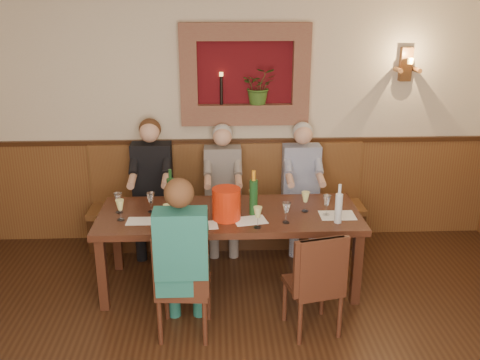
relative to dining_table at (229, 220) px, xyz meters
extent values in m
cube|color=beige|center=(0.00, 1.15, 0.72)|extent=(6.00, 0.04, 2.80)
cube|color=brown|center=(0.00, 1.13, -0.13)|extent=(6.00, 0.04, 1.10)
cube|color=#381E0F|center=(0.00, 1.13, 0.45)|extent=(6.02, 0.06, 0.05)
cube|color=#530B11|center=(0.20, 1.13, 1.17)|extent=(1.00, 0.02, 0.70)
cube|color=brown|center=(0.20, 1.09, 1.61)|extent=(1.36, 0.12, 0.18)
cube|color=brown|center=(0.20, 1.09, 0.73)|extent=(1.36, 0.12, 0.18)
cube|color=brown|center=(-0.39, 1.09, 1.17)|extent=(0.18, 0.12, 0.70)
cube|color=brown|center=(0.79, 1.09, 1.17)|extent=(0.18, 0.12, 0.70)
cube|color=brown|center=(0.20, 1.09, 0.84)|extent=(1.00, 0.14, 0.04)
imported|color=#365B1F|center=(0.35, 1.09, 1.06)|extent=(0.35, 0.30, 0.39)
cylinder|color=black|center=(-0.05, 1.09, 1.01)|extent=(0.03, 0.03, 0.30)
cylinder|color=#FFBF59|center=(-0.05, 1.09, 1.18)|extent=(0.04, 0.04, 0.04)
cube|color=brown|center=(1.90, 1.10, 1.27)|extent=(0.12, 0.08, 0.35)
cylinder|color=brown|center=(1.80, 1.03, 1.22)|extent=(0.05, 0.18, 0.05)
cylinder|color=brown|center=(2.00, 1.03, 1.22)|extent=(0.05, 0.18, 0.05)
cylinder|color=#FFBF59|center=(1.90, 0.97, 1.32)|extent=(0.06, 0.06, 0.06)
cube|color=#341A0F|center=(0.00, 0.00, 0.04)|extent=(2.40, 0.90, 0.06)
cube|color=#341A0F|center=(-1.12, -0.37, -0.33)|extent=(0.08, 0.08, 0.69)
cube|color=#341A0F|center=(1.12, -0.37, -0.33)|extent=(0.08, 0.08, 0.69)
cube|color=#341A0F|center=(-1.12, 0.37, -0.33)|extent=(0.08, 0.08, 0.69)
cube|color=#341A0F|center=(1.12, 0.37, -0.33)|extent=(0.08, 0.08, 0.69)
cube|color=#381E0F|center=(0.00, 0.91, -0.48)|extent=(3.00, 0.40, 0.40)
cube|color=brown|center=(0.00, 0.91, -0.26)|extent=(3.00, 0.45, 0.06)
cube|color=brown|center=(0.00, 1.10, 0.10)|extent=(3.00, 0.06, 0.66)
cube|color=#341A0F|center=(-0.39, -0.74, -0.48)|extent=(0.42, 0.42, 0.40)
cube|color=#341A0F|center=(-0.39, -0.74, -0.25)|extent=(0.44, 0.44, 0.05)
cube|color=#341A0F|center=(-0.40, -0.93, 0.02)|extent=(0.42, 0.07, 0.49)
cube|color=#341A0F|center=(0.66, -0.75, -0.48)|extent=(0.46, 0.46, 0.38)
cube|color=#341A0F|center=(0.66, -0.75, -0.27)|extent=(0.48, 0.48, 0.05)
cube|color=#341A0F|center=(0.70, -0.92, 0.00)|extent=(0.40, 0.13, 0.48)
cube|color=black|center=(-0.80, 0.76, -0.45)|extent=(0.42, 0.44, 0.45)
cube|color=black|center=(-0.80, 0.93, 0.21)|extent=(0.42, 0.22, 0.55)
sphere|color=#D8A384|center=(-0.80, 0.89, 0.62)|extent=(0.21, 0.21, 0.21)
sphere|color=#4C2D19|center=(-0.80, 0.94, 0.64)|extent=(0.23, 0.23, 0.23)
cube|color=#524D4B|center=(-0.05, 0.77, -0.45)|extent=(0.39, 0.41, 0.45)
cube|color=#524D4B|center=(-0.05, 0.93, 0.18)|extent=(0.39, 0.21, 0.52)
sphere|color=#D8A384|center=(-0.05, 0.89, 0.56)|extent=(0.20, 0.20, 0.20)
sphere|color=#B2B2B2|center=(-0.05, 0.94, 0.58)|extent=(0.22, 0.22, 0.22)
cube|color=navy|center=(0.80, 0.77, -0.45)|extent=(0.40, 0.42, 0.45)
cube|color=navy|center=(0.80, 0.93, 0.19)|extent=(0.40, 0.21, 0.52)
sphere|color=#D8A384|center=(0.80, 0.89, 0.57)|extent=(0.20, 0.20, 0.20)
sphere|color=#B2B2B2|center=(0.80, 0.94, 0.59)|extent=(0.22, 0.22, 0.22)
cube|color=#174851|center=(-0.39, -0.70, -0.45)|extent=(0.41, 0.43, 0.45)
cube|color=#174851|center=(-0.39, -0.87, 0.20)|extent=(0.41, 0.21, 0.53)
sphere|color=#D8A384|center=(-0.39, -0.83, 0.59)|extent=(0.20, 0.20, 0.20)
sphere|color=#4C2D19|center=(-0.39, -0.88, 0.61)|extent=(0.22, 0.22, 0.22)
cylinder|color=red|center=(-0.03, -0.14, 0.22)|extent=(0.26, 0.26, 0.29)
cylinder|color=#19471E|center=(0.22, -0.04, 0.24)|extent=(0.10, 0.10, 0.33)
cylinder|color=orange|center=(0.22, -0.04, 0.45)|extent=(0.04, 0.04, 0.09)
cylinder|color=#19471E|center=(-0.54, 0.12, 0.22)|extent=(0.09, 0.09, 0.30)
cylinder|color=#19471E|center=(-0.54, 0.12, 0.42)|extent=(0.04, 0.04, 0.09)
cylinder|color=silver|center=(0.95, -0.26, 0.21)|extent=(0.08, 0.08, 0.27)
cylinder|color=silver|center=(0.95, -0.26, 0.39)|extent=(0.03, 0.03, 0.09)
cube|color=white|center=(-0.79, -0.16, 0.08)|extent=(0.26, 0.19, 0.00)
cube|color=white|center=(0.18, -0.19, 0.08)|extent=(0.32, 0.26, 0.00)
cube|color=white|center=(0.98, -0.11, 0.08)|extent=(0.32, 0.23, 0.00)
cube|color=white|center=(-0.24, -0.28, 0.08)|extent=(0.28, 0.21, 0.00)
camera|label=1|loc=(-0.11, -4.54, 1.98)|focal=40.00mm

